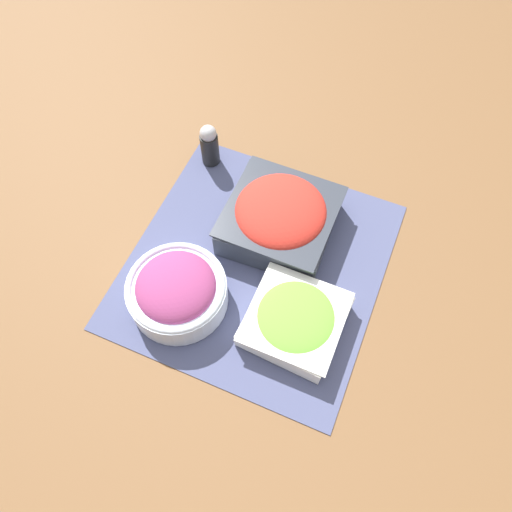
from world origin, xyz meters
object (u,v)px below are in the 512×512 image
object	(u,v)px
onion_bowl	(177,290)
lettuce_bowl	(295,320)
tomato_bowl	(280,216)
pepper_shaker	(209,145)

from	to	relation	value
onion_bowl	lettuce_bowl	world-z (taller)	onion_bowl
tomato_bowl	pepper_shaker	xyz separation A→B (m)	(-0.10, -0.19, 0.01)
tomato_bowl	lettuce_bowl	distance (m)	0.20
onion_bowl	pepper_shaker	world-z (taller)	pepper_shaker
tomato_bowl	pepper_shaker	distance (m)	0.22
tomato_bowl	onion_bowl	distance (m)	0.24
onion_bowl	lettuce_bowl	size ratio (longest dim) A/B	1.06
tomato_bowl	onion_bowl	world-z (taller)	tomato_bowl
tomato_bowl	lettuce_bowl	xyz separation A→B (m)	(0.17, 0.10, -0.02)
pepper_shaker	onion_bowl	bearing A→B (deg)	15.42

